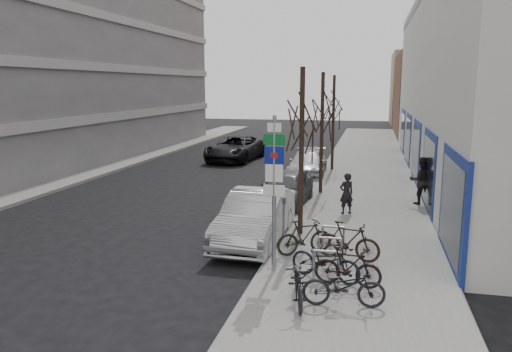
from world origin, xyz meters
The scene contains 25 objects.
ground centered at (0.00, 0.00, 0.00)m, with size 120.00×120.00×0.00m, color black.
sidewalk_east centered at (4.50, 10.00, 0.07)m, with size 5.00×70.00×0.15m, color slate.
sidewalk_west centered at (-11.00, 10.00, 0.07)m, with size 3.00×70.00×0.15m, color slate.
brick_building_far centered at (13.00, 40.00, 4.00)m, with size 12.00×14.00×8.00m, color brown.
tan_building_far centered at (13.50, 55.00, 4.50)m, with size 13.00×12.00×9.00m, color #937A5B.
highway_sign_pole centered at (2.40, -0.01, 2.46)m, with size 0.55×0.10×4.20m.
bike_rack centered at (3.80, 0.60, 0.66)m, with size 0.66×2.26×0.83m.
tree_near centered at (2.60, 3.50, 4.10)m, with size 1.80×1.80×5.50m.
tree_mid centered at (2.60, 10.00, 4.10)m, with size 1.80×1.80×5.50m.
tree_far centered at (2.60, 16.50, 4.10)m, with size 1.80×1.80×5.50m.
meter_front centered at (2.15, 3.00, 0.92)m, with size 0.10×0.08×1.27m.
meter_mid centered at (2.15, 8.50, 0.92)m, with size 0.10×0.08×1.27m.
meter_back centered at (2.15, 14.00, 0.92)m, with size 0.10×0.08×1.27m.
bike_near_left centered at (3.32, -1.76, 0.72)m, with size 0.57×1.88×1.15m, color black.
bike_near_right centered at (4.33, -0.61, 0.65)m, with size 0.49×1.64×0.99m, color black.
bike_mid_curb centered at (3.77, -0.30, 0.72)m, with size 0.57×1.88×1.15m, color black.
bike_mid_inner centered at (3.00, 1.48, 0.67)m, with size 0.51×1.71×1.04m, color black.
bike_far_curb centered at (4.30, -1.76, 0.70)m, with size 0.55×1.81×1.10m, color black.
bike_far_inner centered at (4.24, 1.27, 0.70)m, with size 0.54×1.82×1.10m, color black.
parked_car_front centered at (1.27, 2.69, 0.81)m, with size 1.72×4.94×1.63m, color #B3B4B9.
parked_car_mid centered at (1.40, 7.63, 0.75)m, with size 1.78×4.43×1.51m, color #4A4A4F.
parked_car_back centered at (1.40, 14.83, 0.69)m, with size 1.94×4.77×1.38m, color #B9B9BE.
lane_car centered at (-4.04, 19.54, 0.82)m, with size 2.71×5.88×1.64m, color black.
pedestrian_near centered at (3.93, 6.42, 0.93)m, with size 0.57×0.37×1.55m, color black.
pedestrian_far centered at (6.80, 8.69, 1.13)m, with size 0.72×0.49×1.96m, color black.
Camera 1 is at (4.76, -12.19, 4.93)m, focal length 35.00 mm.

